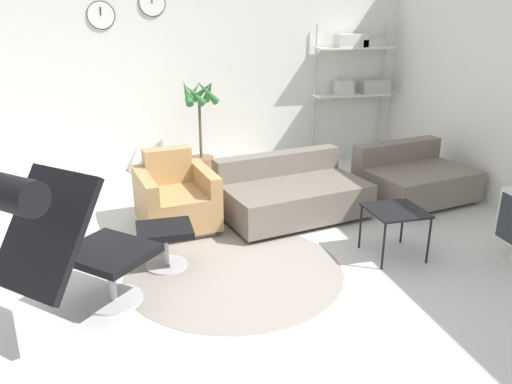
% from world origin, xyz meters
% --- Properties ---
extents(ground_plane, '(12.00, 12.00, 0.00)m').
position_xyz_m(ground_plane, '(0.00, 0.00, 0.00)').
color(ground_plane, silver).
extents(wall_back, '(12.00, 0.09, 2.80)m').
position_xyz_m(wall_back, '(-0.00, 3.15, 1.40)').
color(wall_back, silver).
rests_on(wall_back, ground_plane).
extents(round_rug, '(1.87, 1.87, 0.01)m').
position_xyz_m(round_rug, '(0.08, -0.09, 0.00)').
color(round_rug, gray).
rests_on(round_rug, ground_plane).
extents(lounge_chair, '(1.19, 1.20, 1.22)m').
position_xyz_m(lounge_chair, '(-1.20, -0.61, 0.75)').
color(lounge_chair, '#BCBCC1').
rests_on(lounge_chair, ground_plane).
extents(ottoman, '(0.47, 0.40, 0.37)m').
position_xyz_m(ottoman, '(-0.47, 0.15, 0.27)').
color(ottoman, '#BCBCC1').
rests_on(ottoman, ground_plane).
extents(armchair_red, '(0.83, 0.90, 0.77)m').
position_xyz_m(armchair_red, '(-0.29, 0.99, 0.29)').
color(armchair_red, silver).
rests_on(armchair_red, ground_plane).
extents(couch_low, '(1.64, 1.19, 0.63)m').
position_xyz_m(couch_low, '(0.95, 0.96, 0.24)').
color(couch_low, black).
rests_on(couch_low, ground_plane).
extents(couch_second, '(1.35, 1.13, 0.63)m').
position_xyz_m(couch_second, '(2.50, 1.08, 0.24)').
color(couch_second, black).
rests_on(couch_second, ground_plane).
extents(side_table, '(0.48, 0.48, 0.45)m').
position_xyz_m(side_table, '(1.53, -0.17, 0.41)').
color(side_table, black).
rests_on(side_table, ground_plane).
extents(potted_plant, '(0.50, 0.52, 1.33)m').
position_xyz_m(potted_plant, '(0.24, 2.63, 0.55)').
color(potted_plant, brown).
rests_on(potted_plant, ground_plane).
extents(shelf_unit, '(1.14, 0.28, 1.95)m').
position_xyz_m(shelf_unit, '(2.61, 2.93, 1.34)').
color(shelf_unit, '#BCBCC1').
rests_on(shelf_unit, ground_plane).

